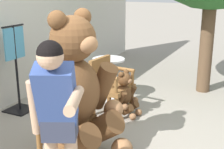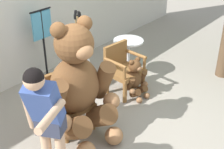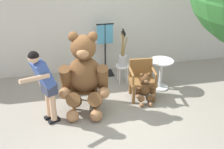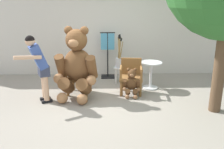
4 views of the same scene
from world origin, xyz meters
name	(u,v)px [view 4 (image 4 of 4)]	position (x,y,z in m)	size (l,w,h in m)	color
ground_plane	(105,103)	(0.00, 0.00, 0.00)	(60.00, 60.00, 0.00)	gray
back_wall	(105,29)	(0.00, 2.40, 1.40)	(10.00, 0.16, 2.80)	beige
wooden_chair_left	(80,75)	(-0.64, 0.69, 0.46)	(0.65, 0.62, 0.86)	brown
wooden_chair_right	(131,75)	(0.65, 0.69, 0.46)	(0.61, 0.57, 0.86)	brown
teddy_bear_large	(77,64)	(-0.67, 0.42, 0.83)	(1.05, 1.05, 1.70)	brown
teddy_bear_small	(132,83)	(0.64, 0.41, 0.35)	(0.43, 0.42, 0.71)	brown
person_visitor	(39,64)	(-1.46, 0.12, 0.92)	(0.67, 0.68, 1.55)	black
white_stool	(119,71)	(0.40, 1.45, 0.36)	(0.34, 0.34, 0.46)	white
brush_bucket	(119,60)	(0.40, 1.45, 0.68)	(0.22, 0.22, 0.92)	silver
round_side_table	(151,72)	(1.21, 0.98, 0.45)	(0.56, 0.56, 0.72)	silver
clothing_display_stand	(108,54)	(0.08, 2.01, 0.72)	(0.44, 0.40, 1.36)	black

